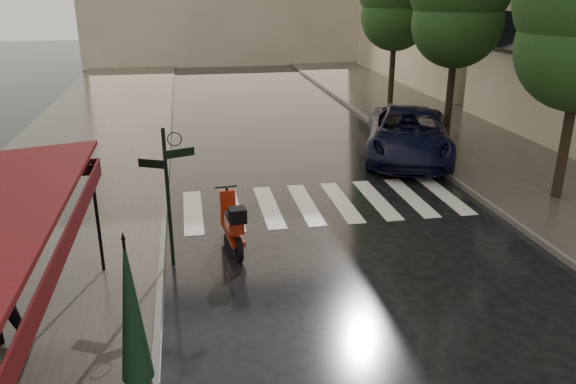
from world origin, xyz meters
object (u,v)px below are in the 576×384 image
object	(u,v)px
pedestrian_terrace	(0,294)
parasol_back	(131,310)
parked_car	(408,134)
scooter	(233,225)

from	to	relation	value
pedestrian_terrace	parasol_back	xyz separation A→B (m)	(2.31, -1.76, 0.50)
pedestrian_terrace	parked_car	xyz separation A→B (m)	(10.96, 9.38, -0.12)
parasol_back	scooter	bearing A→B (deg)	68.96
parked_car	scooter	bearing A→B (deg)	-117.61
parked_car	parasol_back	size ratio (longest dim) A/B	2.43
parked_car	parasol_back	xyz separation A→B (m)	(-8.65, -11.13, 0.63)
pedestrian_terrace	parked_car	world-z (taller)	pedestrian_terrace
pedestrian_terrace	parked_car	distance (m)	14.43
scooter	parked_car	xyz separation A→B (m)	(6.81, 6.34, 0.25)
scooter	parked_car	bearing A→B (deg)	37.07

